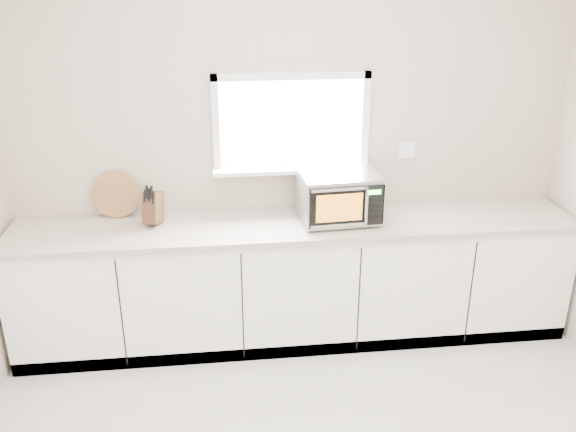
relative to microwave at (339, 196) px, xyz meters
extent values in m
cube|color=beige|center=(-0.30, 0.31, 0.25)|extent=(4.00, 0.02, 2.70)
cube|color=white|center=(-0.30, 0.29, 0.45)|extent=(1.00, 0.02, 0.60)
cube|color=white|center=(-0.30, 0.23, 0.13)|extent=(1.12, 0.16, 0.03)
cube|color=white|center=(-0.30, 0.28, 0.78)|extent=(1.10, 0.04, 0.05)
cube|color=white|center=(-0.30, 0.28, 0.13)|extent=(1.10, 0.04, 0.05)
cube|color=white|center=(-0.82, 0.28, 0.45)|extent=(0.05, 0.04, 0.70)
cube|color=white|center=(0.23, 0.28, 0.45)|extent=(0.05, 0.04, 0.70)
cube|color=white|center=(0.55, 0.30, 0.22)|extent=(0.12, 0.01, 0.12)
cube|color=white|center=(-0.30, 0.01, -0.66)|extent=(3.92, 0.60, 0.88)
cube|color=#B4A595|center=(-0.30, 0.00, -0.20)|extent=(3.92, 0.64, 0.04)
cylinder|color=black|center=(-0.21, -0.17, -0.17)|extent=(0.03, 0.03, 0.02)
cylinder|color=black|center=(-0.23, 0.15, -0.17)|extent=(0.03, 0.03, 0.02)
cylinder|color=black|center=(0.23, -0.14, -0.17)|extent=(0.03, 0.03, 0.02)
cylinder|color=black|center=(0.21, 0.18, -0.17)|extent=(0.03, 0.03, 0.02)
cube|color=#B1B4B8|center=(0.00, 0.01, 0.00)|extent=(0.56, 0.44, 0.32)
cube|color=black|center=(0.01, -0.20, 0.00)|extent=(0.51, 0.05, 0.28)
cube|color=#FFA326|center=(-0.04, -0.21, 0.00)|extent=(0.31, 0.02, 0.19)
cylinder|color=silver|center=(0.14, -0.22, 0.00)|extent=(0.02, 0.02, 0.25)
cube|color=black|center=(0.19, -0.19, 0.00)|extent=(0.13, 0.01, 0.27)
cube|color=#19FF33|center=(0.19, -0.20, 0.09)|extent=(0.09, 0.01, 0.03)
cube|color=silver|center=(0.00, 0.01, 0.16)|extent=(0.56, 0.44, 0.01)
cube|color=#4D331B|center=(-1.27, 0.07, -0.06)|extent=(0.15, 0.22, 0.25)
cube|color=black|center=(-1.32, 0.04, 0.04)|extent=(0.02, 0.04, 0.09)
cube|color=black|center=(-1.29, 0.03, 0.05)|extent=(0.02, 0.04, 0.09)
cube|color=black|center=(-1.26, 0.02, 0.03)|extent=(0.02, 0.04, 0.09)
cube|color=black|center=(-1.30, 0.03, 0.07)|extent=(0.02, 0.04, 0.09)
cube|color=black|center=(-1.27, 0.02, 0.07)|extent=(0.02, 0.04, 0.09)
cylinder|color=olive|center=(-1.54, 0.25, -0.01)|extent=(0.33, 0.08, 0.33)
cylinder|color=#B1B4B8|center=(0.08, 0.13, -0.10)|extent=(0.12, 0.12, 0.15)
cylinder|color=black|center=(0.08, 0.13, -0.01)|extent=(0.11, 0.11, 0.04)
camera|label=1|loc=(-0.81, -3.86, 1.48)|focal=38.00mm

